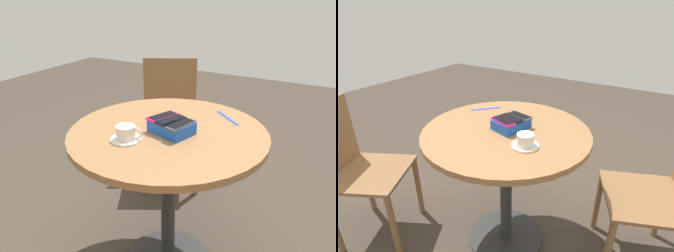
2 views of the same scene
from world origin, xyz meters
TOP-DOWN VIEW (x-y plane):
  - ground_plane at (0.00, 0.00)m, footprint 8.00×8.00m
  - round_table at (0.00, 0.00)m, footprint 0.89×0.89m
  - phone_box at (-0.03, 0.02)m, footprint 0.21×0.18m
  - phone_gray at (-0.08, 0.04)m, footprint 0.09×0.15m
  - phone_black at (-0.02, 0.02)m, footprint 0.10×0.15m
  - phone_magenta at (0.03, -0.00)m, footprint 0.10×0.15m
  - saucer at (0.11, 0.17)m, footprint 0.13×0.13m
  - coffee_cup at (0.10, 0.17)m, footprint 0.11×0.08m
  - lanyard_strap at (-0.18, -0.27)m, footprint 0.15×0.14m
  - chair_near_window at (0.41, -0.78)m, footprint 0.56×0.56m
  - chair_far_side at (-0.32, 0.77)m, footprint 0.56×0.56m

SIDE VIEW (x-z plane):
  - ground_plane at x=0.00m, z-range 0.00..0.00m
  - chair_far_side at x=-0.32m, z-range 0.03..0.88m
  - chair_near_window at x=0.41m, z-range 0.03..0.92m
  - round_table at x=0.00m, z-range 0.23..1.01m
  - lanyard_strap at x=-0.18m, z-range 0.78..0.79m
  - saucer at x=0.11m, z-range 0.78..0.79m
  - phone_box at x=-0.03m, z-range 0.78..0.84m
  - coffee_cup at x=0.10m, z-range 0.79..0.85m
  - phone_gray at x=-0.08m, z-range 0.84..0.85m
  - phone_black at x=-0.02m, z-range 0.84..0.85m
  - phone_magenta at x=0.03m, z-range 0.84..0.85m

